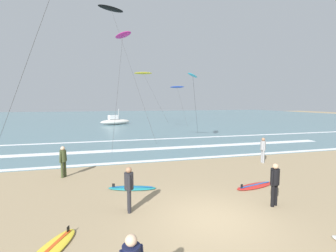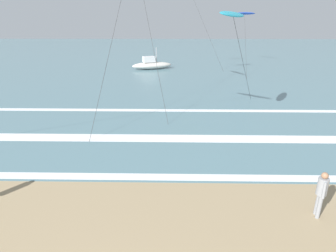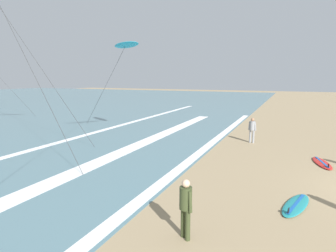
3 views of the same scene
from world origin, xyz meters
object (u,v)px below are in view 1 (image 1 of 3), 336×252
object	(u,v)px
surfboard_foreground_flat	(50,250)
offshore_boat	(115,121)
surfer_mid_group	(263,148)
kite_cyan_far_left	(193,76)
kite_magenta_high_left	(123,36)
kite_black_high_right	(111,10)
surfer_background_far	(129,185)
surfboard_right_spare	(132,188)
kite_blue_low_near	(177,87)
surfer_left_near	(63,159)
surfer_left_far	(275,181)
surfboard_left_pile	(255,186)
kite_yellow_far_right	(143,73)

from	to	relation	value
surfboard_foreground_flat	offshore_boat	xyz separation A→B (m)	(3.61, 35.71, 0.51)
surfer_mid_group	kite_cyan_far_left	size ratio (longest dim) A/B	0.20
kite_magenta_high_left	kite_black_high_right	bearing A→B (deg)	110.77
surfer_background_far	kite_cyan_far_left	size ratio (longest dim) A/B	0.20
surfboard_right_spare	kite_blue_low_near	bearing A→B (deg)	69.70
kite_blue_low_near	surfer_left_near	bearing A→B (deg)	-116.15
surfer_background_far	offshore_boat	distance (m)	33.98
surfer_mid_group	surfboard_foreground_flat	distance (m)	12.91
kite_blue_low_near	offshore_boat	distance (m)	14.90
surfer_left_far	surfer_mid_group	world-z (taller)	same
surfer_left_near	surfboard_right_spare	world-z (taller)	surfer_left_near
surfboard_right_spare	surfer_left_far	bearing A→B (deg)	-32.95
surfboard_right_spare	surfboard_left_pile	bearing A→B (deg)	-12.37
kite_cyan_far_left	surfboard_right_spare	bearing A→B (deg)	-122.86
surfboard_right_spare	kite_blue_low_near	distance (m)	39.77
surfboard_left_pile	kite_black_high_right	world-z (taller)	kite_black_high_right
kite_cyan_far_left	kite_yellow_far_right	size ratio (longest dim) A/B	0.88
surfer_mid_group	kite_magenta_high_left	distance (m)	18.72
surfer_background_far	kite_magenta_high_left	xyz separation A→B (m)	(1.57, 18.82, 9.91)
surfboard_left_pile	surfboard_right_spare	xyz separation A→B (m)	(-5.41, 1.19, 0.00)
surfer_mid_group	surfer_left_near	distance (m)	11.70
kite_magenta_high_left	kite_black_high_right	distance (m)	4.54
surfer_mid_group	kite_black_high_right	world-z (taller)	kite_black_high_right
surfer_mid_group	surfer_left_near	bearing A→B (deg)	179.44
surfer_background_far	kite_yellow_far_right	distance (m)	36.27
surfer_left_near	kite_cyan_far_left	distance (m)	13.99
surfer_left_near	kite_magenta_high_left	size ratio (longest dim) A/B	0.14
kite_magenta_high_left	kite_yellow_far_right	size ratio (longest dim) A/B	1.23
surfboard_left_pile	kite_yellow_far_right	xyz separation A→B (m)	(0.62, 33.80, 8.77)
surfboard_foreground_flat	kite_black_high_right	bearing A→B (deg)	83.23
surfboard_foreground_flat	kite_yellow_far_right	xyz separation A→B (m)	(8.62, 36.59, 8.77)
surfer_left_far	surfer_left_near	xyz separation A→B (m)	(-8.01, 5.78, 0.00)
surfer_left_far	surfer_mid_group	bearing A→B (deg)	56.91
kite_magenta_high_left	kite_black_high_right	xyz separation A→B (m)	(-1.02, 2.69, 3.51)
surfboard_right_spare	kite_magenta_high_left	world-z (taller)	kite_magenta_high_left
surfboard_foreground_flat	kite_yellow_far_right	world-z (taller)	kite_yellow_far_right
surfer_left_near	kite_yellow_far_right	xyz separation A→B (m)	(9.19, 29.98, 7.86)
surfer_background_far	kite_magenta_high_left	world-z (taller)	kite_magenta_high_left
surfer_mid_group	kite_blue_low_near	size ratio (longest dim) A/B	0.13
surfboard_left_pile	kite_black_high_right	bearing A→B (deg)	104.32
kite_black_high_right	surfboard_right_spare	bearing A→B (deg)	-90.55
surfer_mid_group	kite_cyan_far_left	bearing A→B (deg)	100.94
kite_cyan_far_left	offshore_boat	bearing A→B (deg)	105.76
surfer_background_far	surfer_left_near	bearing A→B (deg)	119.92
surfer_left_far	kite_cyan_far_left	bearing A→B (deg)	81.42
surfboard_right_spare	offshore_boat	world-z (taller)	offshore_boat
surfer_background_far	kite_black_high_right	size ratio (longest dim) A/B	0.11
surfer_left_near	kite_cyan_far_left	xyz separation A→B (m)	(10.10, 8.12, 5.27)
surfer_background_far	kite_yellow_far_right	xyz separation A→B (m)	(6.40, 34.83, 7.86)
surfboard_left_pile	kite_yellow_far_right	size ratio (longest dim) A/B	0.24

